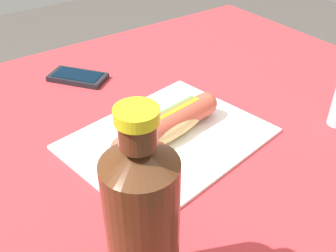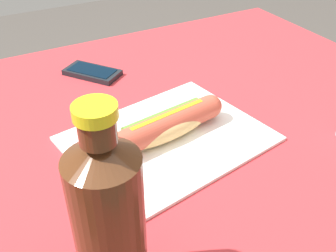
% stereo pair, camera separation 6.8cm
% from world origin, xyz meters
% --- Properties ---
extents(dining_table, '(1.12, 0.89, 0.74)m').
position_xyz_m(dining_table, '(0.00, 0.00, 0.60)').
color(dining_table, brown).
rests_on(dining_table, ground).
extents(paper_wrapper, '(0.36, 0.31, 0.01)m').
position_xyz_m(paper_wrapper, '(-0.03, -0.04, 0.74)').
color(paper_wrapper, white).
rests_on(paper_wrapper, dining_table).
extents(hot_dog, '(0.23, 0.08, 0.05)m').
position_xyz_m(hot_dog, '(-0.03, -0.04, 0.77)').
color(hot_dog, '#E5BC75').
rests_on(hot_dog, paper_wrapper).
extents(cell_phone, '(0.12, 0.14, 0.01)m').
position_xyz_m(cell_phone, '(-0.06, 0.26, 0.74)').
color(cell_phone, black).
rests_on(cell_phone, dining_table).
extents(soda_bottle, '(0.08, 0.08, 0.25)m').
position_xyz_m(soda_bottle, '(-0.22, -0.25, 0.85)').
color(soda_bottle, '#4C2814').
rests_on(soda_bottle, dining_table).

